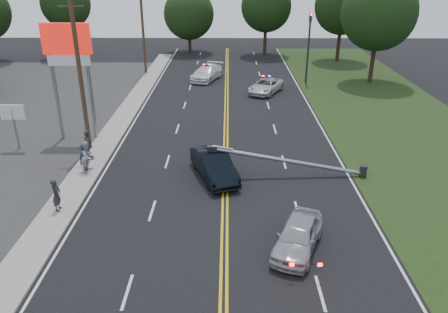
{
  "coord_description": "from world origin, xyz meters",
  "views": [
    {
      "loc": [
        0.14,
        -15.13,
        11.54
      ],
      "look_at": [
        -0.07,
        7.01,
        1.7
      ],
      "focal_mm": 35.0,
      "sensor_mm": 36.0,
      "label": 1
    }
  ],
  "objects_px": {
    "fallen_streetlight": "(297,162)",
    "utility_pole_mid": "(80,75)",
    "small_sign": "(13,116)",
    "bystander_c": "(85,157)",
    "emergency_b": "(207,73)",
    "pylon_sign": "(68,54)",
    "crashed_sedan": "(214,165)",
    "waiting_sedan": "(298,236)",
    "bystander_d": "(88,145)",
    "emergency_a": "(266,86)",
    "bystander_b": "(88,156)",
    "bystander_a": "(56,195)",
    "traffic_signal": "(309,42)",
    "utility_pole_far": "(143,28)"
  },
  "relations": [
    {
      "from": "utility_pole_mid",
      "to": "bystander_b",
      "type": "xyz_separation_m",
      "value": [
        1.03,
        -3.6,
        -4.02
      ]
    },
    {
      "from": "waiting_sedan",
      "to": "small_sign",
      "type": "bearing_deg",
      "value": 168.75
    },
    {
      "from": "small_sign",
      "to": "bystander_c",
      "type": "relative_size",
      "value": 1.88
    },
    {
      "from": "crashed_sedan",
      "to": "bystander_d",
      "type": "bearing_deg",
      "value": 144.43
    },
    {
      "from": "traffic_signal",
      "to": "emergency_a",
      "type": "relative_size",
      "value": 1.48
    },
    {
      "from": "traffic_signal",
      "to": "waiting_sedan",
      "type": "xyz_separation_m",
      "value": [
        -5.1,
        -29.18,
        -3.51
      ]
    },
    {
      "from": "utility_pole_far",
      "to": "bystander_d",
      "type": "distance_m",
      "value": 24.22
    },
    {
      "from": "pylon_sign",
      "to": "crashed_sedan",
      "type": "distance_m",
      "value": 12.73
    },
    {
      "from": "utility_pole_mid",
      "to": "emergency_a",
      "type": "relative_size",
      "value": 2.1
    },
    {
      "from": "traffic_signal",
      "to": "crashed_sedan",
      "type": "distance_m",
      "value": 24.15
    },
    {
      "from": "waiting_sedan",
      "to": "utility_pole_mid",
      "type": "bearing_deg",
      "value": 159.74
    },
    {
      "from": "bystander_c",
      "to": "utility_pole_mid",
      "type": "bearing_deg",
      "value": 33.36
    },
    {
      "from": "emergency_a",
      "to": "bystander_c",
      "type": "height_order",
      "value": "bystander_c"
    },
    {
      "from": "waiting_sedan",
      "to": "bystander_d",
      "type": "relative_size",
      "value": 2.12
    },
    {
      "from": "utility_pole_far",
      "to": "bystander_b",
      "type": "xyz_separation_m",
      "value": [
        1.03,
        -25.6,
        -4.02
      ]
    },
    {
      "from": "small_sign",
      "to": "bystander_c",
      "type": "bearing_deg",
      "value": -31.66
    },
    {
      "from": "fallen_streetlight",
      "to": "utility_pole_far",
      "type": "distance_m",
      "value": 29.54
    },
    {
      "from": "bystander_c",
      "to": "bystander_d",
      "type": "bearing_deg",
      "value": 30.03
    },
    {
      "from": "crashed_sedan",
      "to": "emergency_b",
      "type": "xyz_separation_m",
      "value": [
        -1.48,
        23.41,
        -0.02
      ]
    },
    {
      "from": "fallen_streetlight",
      "to": "bystander_b",
      "type": "distance_m",
      "value": 12.37
    },
    {
      "from": "emergency_b",
      "to": "pylon_sign",
      "type": "bearing_deg",
      "value": -96.25
    },
    {
      "from": "utility_pole_mid",
      "to": "bystander_a",
      "type": "height_order",
      "value": "utility_pole_mid"
    },
    {
      "from": "crashed_sedan",
      "to": "bystander_a",
      "type": "height_order",
      "value": "bystander_a"
    },
    {
      "from": "utility_pole_mid",
      "to": "bystander_b",
      "type": "bearing_deg",
      "value": -74.06
    },
    {
      "from": "waiting_sedan",
      "to": "bystander_a",
      "type": "xyz_separation_m",
      "value": [
        -11.61,
        3.06,
        0.27
      ]
    },
    {
      "from": "bystander_c",
      "to": "bystander_d",
      "type": "height_order",
      "value": "bystander_d"
    },
    {
      "from": "waiting_sedan",
      "to": "emergency_a",
      "type": "height_order",
      "value": "waiting_sedan"
    },
    {
      "from": "utility_pole_mid",
      "to": "bystander_d",
      "type": "relative_size",
      "value": 5.19
    },
    {
      "from": "crashed_sedan",
      "to": "emergency_a",
      "type": "bearing_deg",
      "value": 56.76
    },
    {
      "from": "pylon_sign",
      "to": "bystander_b",
      "type": "height_order",
      "value": "pylon_sign"
    },
    {
      "from": "utility_pole_far",
      "to": "emergency_a",
      "type": "xyz_separation_m",
      "value": [
        12.99,
        -7.87,
        -4.42
      ]
    },
    {
      "from": "waiting_sedan",
      "to": "emergency_b",
      "type": "distance_m",
      "value": 30.89
    },
    {
      "from": "pylon_sign",
      "to": "waiting_sedan",
      "type": "bearing_deg",
      "value": -43.89
    },
    {
      "from": "small_sign",
      "to": "emergency_b",
      "type": "xyz_separation_m",
      "value": [
        11.87,
        19.24,
        -1.56
      ]
    },
    {
      "from": "small_sign",
      "to": "traffic_signal",
      "type": "xyz_separation_m",
      "value": [
        22.3,
        18.0,
        1.87
      ]
    },
    {
      "from": "small_sign",
      "to": "bystander_c",
      "type": "height_order",
      "value": "small_sign"
    },
    {
      "from": "small_sign",
      "to": "bystander_c",
      "type": "xyz_separation_m",
      "value": [
        5.64,
        -3.48,
        -1.39
      ]
    },
    {
      "from": "utility_pole_far",
      "to": "emergency_a",
      "type": "relative_size",
      "value": 2.1
    },
    {
      "from": "utility_pole_far",
      "to": "emergency_b",
      "type": "distance_m",
      "value": 8.73
    },
    {
      "from": "pylon_sign",
      "to": "utility_pole_mid",
      "type": "distance_m",
      "value": 2.55
    },
    {
      "from": "utility_pole_mid",
      "to": "traffic_signal",
      "type": "bearing_deg",
      "value": 45.8
    },
    {
      "from": "bystander_a",
      "to": "bystander_b",
      "type": "relative_size",
      "value": 0.9
    },
    {
      "from": "fallen_streetlight",
      "to": "utility_pole_mid",
      "type": "height_order",
      "value": "utility_pole_mid"
    },
    {
      "from": "utility_pole_mid",
      "to": "emergency_b",
      "type": "height_order",
      "value": "utility_pole_mid"
    },
    {
      "from": "crashed_sedan",
      "to": "waiting_sedan",
      "type": "height_order",
      "value": "crashed_sedan"
    },
    {
      "from": "emergency_b",
      "to": "bystander_a",
      "type": "xyz_separation_m",
      "value": [
        -6.27,
        -27.37,
        0.19
      ]
    },
    {
      "from": "bystander_a",
      "to": "bystander_d",
      "type": "xyz_separation_m",
      "value": [
        -0.24,
        6.25,
        0.12
      ]
    },
    {
      "from": "crashed_sedan",
      "to": "utility_pole_far",
      "type": "bearing_deg",
      "value": 88.49
    },
    {
      "from": "fallen_streetlight",
      "to": "bystander_b",
      "type": "bearing_deg",
      "value": 178.16
    },
    {
      "from": "crashed_sedan",
      "to": "traffic_signal",
      "type": "bearing_deg",
      "value": 48.41
    }
  ]
}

